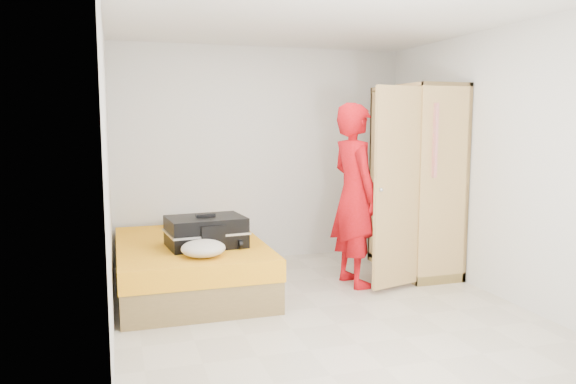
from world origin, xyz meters
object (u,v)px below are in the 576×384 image
object	(u,v)px
suitcase	(206,232)
person	(354,195)
wardrobe	(414,185)
bed	(190,266)
round_cushion	(203,248)

from	to	relation	value
suitcase	person	bearing A→B (deg)	-7.53
wardrobe	bed	bearing A→B (deg)	178.82
bed	suitcase	size ratio (longest dim) A/B	2.55
bed	round_cushion	xyz separation A→B (m)	(0.04, -0.67, 0.32)
person	round_cushion	distance (m)	1.72
bed	suitcase	bearing A→B (deg)	-62.87
person	round_cushion	bearing A→B (deg)	97.11
bed	round_cushion	world-z (taller)	round_cushion
bed	person	size ratio (longest dim) A/B	1.07
wardrobe	suitcase	distance (m)	2.41
suitcase	round_cushion	world-z (taller)	suitcase
person	suitcase	distance (m)	1.57
bed	suitcase	distance (m)	0.48
bed	round_cushion	bearing A→B (deg)	-86.85
person	wardrobe	bearing A→B (deg)	-79.49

